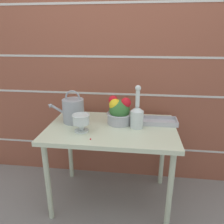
{
  "coord_description": "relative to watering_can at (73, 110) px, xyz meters",
  "views": [
    {
      "loc": [
        0.21,
        -1.68,
        1.47
      ],
      "look_at": [
        0.0,
        0.04,
        0.86
      ],
      "focal_mm": 35.0,
      "sensor_mm": 36.0,
      "label": 1
    }
  ],
  "objects": [
    {
      "name": "fallen_petal",
      "position": [
        0.23,
        -0.33,
        -0.1
      ],
      "size": [
        0.01,
        0.01,
        0.01
      ],
      "color": "red",
      "rests_on": "patio_table"
    },
    {
      "name": "flower_planter",
      "position": [
        0.41,
        0.02,
        -0.0
      ],
      "size": [
        0.22,
        0.22,
        0.24
      ],
      "color": "#ADADB2",
      "rests_on": "patio_table"
    },
    {
      "name": "watering_can",
      "position": [
        0.0,
        0.0,
        0.0
      ],
      "size": [
        0.33,
        0.19,
        0.29
      ],
      "color": "#93999E",
      "rests_on": "patio_table"
    },
    {
      "name": "patio_table",
      "position": [
        0.35,
        -0.07,
        -0.19
      ],
      "size": [
        1.08,
        0.71,
        0.74
      ],
      "color": "beige",
      "rests_on": "ground_plane"
    },
    {
      "name": "wire_tray",
      "position": [
        0.75,
        0.06,
        -0.1
      ],
      "size": [
        0.33,
        0.17,
        0.04
      ],
      "color": "#B7B7BC",
      "rests_on": "patio_table"
    },
    {
      "name": "ground_plane",
      "position": [
        0.35,
        -0.07,
        -0.85
      ],
      "size": [
        12.0,
        12.0,
        0.0
      ],
      "primitive_type": "plane",
      "color": "gray"
    },
    {
      "name": "crystal_pedestal_bowl",
      "position": [
        0.12,
        -0.19,
        -0.02
      ],
      "size": [
        0.14,
        0.14,
        0.14
      ],
      "color": "silver",
      "rests_on": "patio_table"
    },
    {
      "name": "glass_decanter",
      "position": [
        0.56,
        -0.06,
        0.01
      ],
      "size": [
        0.11,
        0.11,
        0.36
      ],
      "color": "silver",
      "rests_on": "patio_table"
    },
    {
      "name": "brick_wall",
      "position": [
        0.35,
        0.38,
        0.25
      ],
      "size": [
        3.6,
        0.08,
        2.2
      ],
      "color": "brown",
      "rests_on": "ground_plane"
    }
  ]
}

